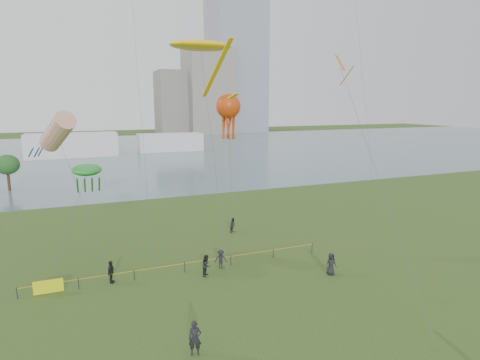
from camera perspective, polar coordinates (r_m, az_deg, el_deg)
name	(u,v)px	position (r m, az deg, el deg)	size (l,w,h in m)	color
ground_plane	(310,359)	(23.74, 9.98, -23.84)	(400.00, 400.00, 0.00)	#253C13
lake	(119,152)	(117.64, -16.77, 3.80)	(400.00, 120.00, 0.08)	slate
tower	(236,2)	(203.60, -0.62, 24.02)	(24.00, 24.00, 120.00)	gray
building_mid	(208,91)	(187.26, -4.58, 12.47)	(20.00, 20.00, 38.00)	slate
building_low	(175,102)	(189.26, -9.23, 10.84)	(16.00, 18.00, 28.00)	slate
pavilion_left	(72,145)	(111.87, -22.74, 4.61)	(22.00, 8.00, 6.00)	silver
pavilion_right	(170,142)	(117.53, -9.91, 5.30)	(18.00, 7.00, 5.00)	silver
fence	(105,278)	(32.63, -18.62, -13.04)	(24.07, 0.07, 1.05)	black
spectator_a	(207,265)	(32.49, -4.77, -12.00)	(0.84, 0.65, 1.73)	black
spectator_b	(221,259)	(33.78, -2.75, -11.17)	(1.04, 0.60, 1.60)	black
spectator_c	(111,272)	(32.67, -17.88, -12.34)	(1.04, 0.43, 1.77)	black
spectator_d	(331,264)	(33.37, 12.82, -11.55)	(0.88, 0.57, 1.79)	black
spectator_f	(195,338)	(23.39, -6.42, -21.46)	(0.71, 0.47, 1.95)	black
spectator_g	(233,225)	(42.71, -0.99, -6.44)	(0.75, 0.59, 1.55)	black
kite_stingray	(201,46)	(37.50, -5.56, 18.42)	(5.65, 11.01, 18.94)	#3F3F42
kite_windsock	(57,132)	(39.21, -24.55, 6.23)	(5.59, 8.44, 12.89)	#3F3F42
kite_creature	(87,170)	(36.02, -20.96, 1.33)	(4.52, 6.28, 8.41)	#3F3F42
kite_octopus	(228,107)	(35.90, -1.68, 10.32)	(2.18, 5.03, 14.31)	#3F3F42
kite_delta	(345,77)	(31.73, 14.75, 14.02)	(1.96, 12.72, 17.05)	#3F3F42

